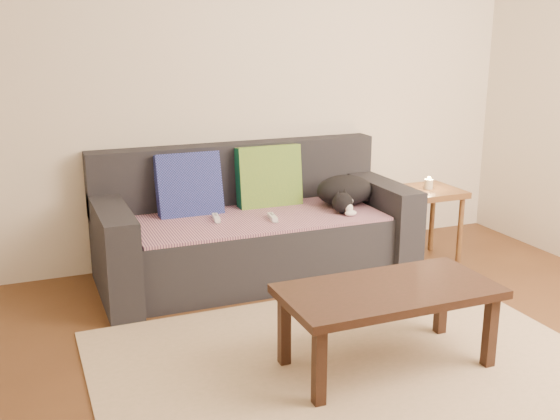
% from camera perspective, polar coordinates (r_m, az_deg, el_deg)
% --- Properties ---
extents(ground, '(4.50, 4.50, 0.00)m').
position_cam_1_polar(ground, '(3.31, 7.29, -14.53)').
color(ground, brown).
rests_on(ground, ground).
extents(back_wall, '(4.50, 0.04, 2.60)m').
position_cam_1_polar(back_wall, '(4.72, -4.31, 11.17)').
color(back_wall, beige).
rests_on(back_wall, ground).
extents(sofa, '(2.10, 0.94, 0.87)m').
position_cam_1_polar(sofa, '(4.50, -2.38, -1.86)').
color(sofa, '#232328').
rests_on(sofa, ground).
extents(throw_blanket, '(1.66, 0.74, 0.02)m').
position_cam_1_polar(throw_blanket, '(4.39, -1.99, -0.68)').
color(throw_blanket, '#45274A').
rests_on(throw_blanket, sofa).
extents(cushion_navy, '(0.44, 0.21, 0.45)m').
position_cam_1_polar(cushion_navy, '(4.46, -7.94, 2.12)').
color(cushion_navy, navy).
rests_on(cushion_navy, throw_blanket).
extents(cushion_green, '(0.46, 0.17, 0.47)m').
position_cam_1_polar(cushion_green, '(4.63, -0.98, 2.76)').
color(cushion_green, '#0B492F').
rests_on(cushion_green, throw_blanket).
extents(cat, '(0.53, 0.51, 0.22)m').
position_cam_1_polar(cat, '(4.64, 5.67, 1.60)').
color(cat, black).
rests_on(cat, throw_blanket).
extents(wii_remote_a, '(0.06, 0.15, 0.03)m').
position_cam_1_polar(wii_remote_a, '(4.31, -5.58, -0.70)').
color(wii_remote_a, white).
rests_on(wii_remote_a, throw_blanket).
extents(wii_remote_b, '(0.06, 0.15, 0.03)m').
position_cam_1_polar(wii_remote_b, '(4.30, -0.65, -0.65)').
color(wii_remote_b, white).
rests_on(wii_remote_b, throw_blanket).
extents(side_table, '(0.43, 0.43, 0.54)m').
position_cam_1_polar(side_table, '(4.86, 12.73, 0.73)').
color(side_table, brown).
rests_on(side_table, ground).
extents(candle, '(0.06, 0.06, 0.09)m').
position_cam_1_polar(candle, '(4.83, 12.82, 2.24)').
color(candle, beige).
rests_on(candle, side_table).
extents(rug, '(2.50, 1.80, 0.01)m').
position_cam_1_polar(rug, '(3.42, 6.04, -13.32)').
color(rug, tan).
rests_on(rug, ground).
extents(coffee_table, '(1.07, 0.53, 0.43)m').
position_cam_1_polar(coffee_table, '(3.29, 9.42, -7.53)').
color(coffee_table, black).
rests_on(coffee_table, rug).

